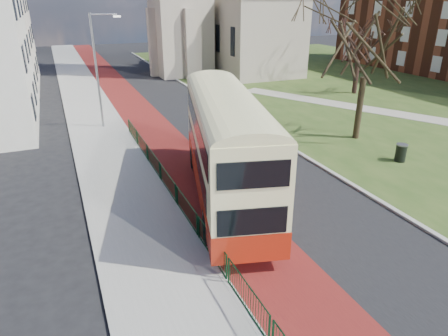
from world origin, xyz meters
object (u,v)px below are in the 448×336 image
bus (226,143)px  winter_tree_near (371,24)px  streetlamp (98,66)px  litter_bin (401,153)px  winter_tree_far (361,34)px

bus → winter_tree_near: bearing=36.8°
winter_tree_near → streetlamp: bearing=149.3°
streetlamp → winter_tree_near: 18.60m
winter_tree_near → litter_bin: 8.33m
streetlamp → winter_tree_far: size_ratio=0.96×
winter_tree_far → winter_tree_near: bearing=-129.2°
litter_bin → bus: bearing=-178.4°
streetlamp → litter_bin: streetlamp is taller
winter_tree_near → litter_bin: winter_tree_near is taller
bus → winter_tree_far: (21.39, 16.43, 2.93)m
winter_tree_near → winter_tree_far: bearing=50.8°
litter_bin → winter_tree_far: bearing=58.3°
streetlamp → winter_tree_near: winter_tree_near is taller
bus → winter_tree_far: winter_tree_far is taller
bus → winter_tree_near: size_ratio=1.14×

